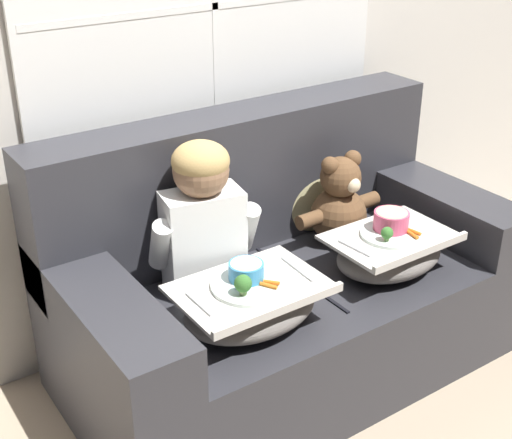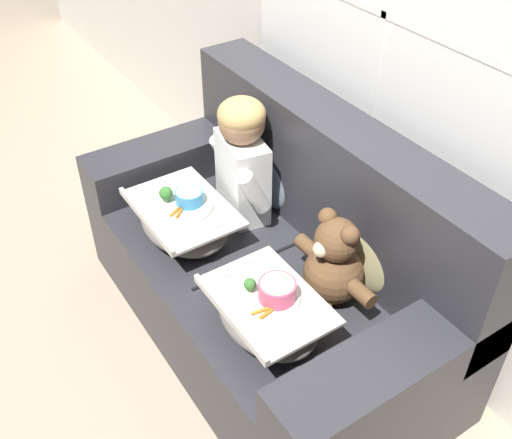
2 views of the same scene
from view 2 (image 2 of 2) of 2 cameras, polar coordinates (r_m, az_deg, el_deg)
name	(u,v)px [view 2 (image 2 of 2)]	position (r m, az deg, el deg)	size (l,w,h in m)	color
ground_plane	(263,329)	(2.60, 0.69, -10.37)	(14.00, 14.00, 0.00)	tan
wall_back_with_window	(397,0)	(2.15, 13.29, 19.65)	(8.00, 0.08, 2.60)	beige
couch	(279,266)	(2.39, 2.16, -4.45)	(1.62, 0.85, 0.92)	#2D2D33
throw_pillow_behind_child	(273,167)	(2.50, 1.62, 5.01)	(0.35, 0.17, 0.37)	slate
throw_pillow_behind_teddy	(368,245)	(2.15, 10.59, -2.41)	(0.35, 0.17, 0.36)	tan
child_figure	(242,153)	(2.37, -1.35, 6.32)	(0.39, 0.21, 0.52)	white
teddy_bear	(333,265)	(2.08, 7.36, -4.32)	(0.38, 0.26, 0.36)	brown
lap_tray_child	(184,219)	(2.38, -6.92, 0.04)	(0.46, 0.33, 0.22)	slate
lap_tray_teddy	(267,312)	(2.00, 1.09, -8.79)	(0.43, 0.31, 0.22)	slate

